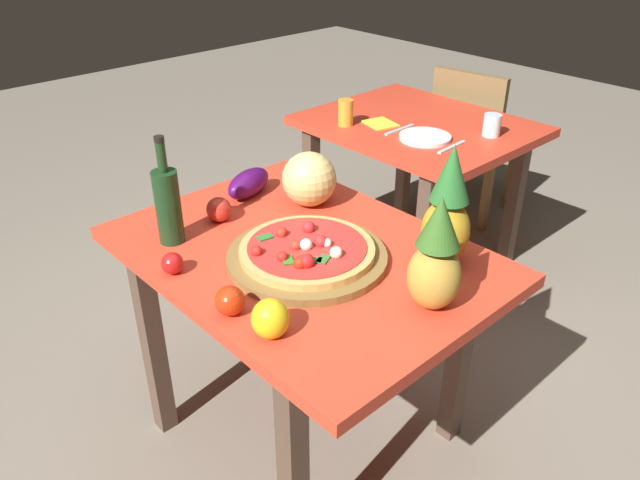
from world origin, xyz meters
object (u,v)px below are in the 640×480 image
object	(u,v)px
tomato_near_board	(219,209)
tomato_by_bottle	(230,301)
display_table	(304,278)
pizza	(307,250)
dining_chair	(472,136)
pineapple_right	(447,212)
background_table	(417,145)
fork_utensil	(400,130)
eggplant	(249,183)
napkin_folded	(380,124)
melon	(309,179)
drinking_glass_juice	(346,112)
pineapple_left	(436,259)
drinking_glass_water	(492,125)
tomato_beside_pepper	(172,263)
pizza_board	(307,257)
bell_pepper	(270,319)
knife_utensil	(452,147)
dinner_plate	(425,137)
wine_bottle	(168,204)

from	to	relation	value
tomato_near_board	tomato_by_bottle	size ratio (longest dim) A/B	1.04
display_table	pizza	xyz separation A→B (m)	(0.06, -0.04, 0.14)
dining_chair	tomato_by_bottle	size ratio (longest dim) A/B	11.05
pineapple_right	tomato_near_board	xyz separation A→B (m)	(-0.63, -0.33, -0.12)
background_table	fork_utensil	xyz separation A→B (m)	(0.02, -0.15, 0.12)
display_table	pizza	world-z (taller)	pizza
tomato_by_bottle	eggplant	bearing A→B (deg)	138.97
pizza	napkin_folded	bearing A→B (deg)	122.36
melon	drinking_glass_juice	size ratio (longest dim) A/B	1.58
tomato_by_bottle	fork_utensil	bearing A→B (deg)	113.82
pineapple_left	drinking_glass_water	size ratio (longest dim) A/B	3.34
melon	tomato_beside_pepper	distance (m)	0.57
pizza_board	drinking_glass_juice	bearing A→B (deg)	129.75
bell_pepper	tomato_near_board	size ratio (longest dim) A/B	1.27
knife_utensil	dining_chair	bearing A→B (deg)	114.91
pineapple_right	napkin_folded	distance (m)	1.17
dining_chair	pizza	xyz separation A→B (m)	(0.66, -1.79, 0.30)
pizza	tomato_by_bottle	size ratio (longest dim) A/B	5.03
display_table	tomato_near_board	size ratio (longest dim) A/B	13.96
pineapple_left	drinking_glass_water	distance (m)	1.31
eggplant	background_table	bearing A→B (deg)	94.69
fork_utensil	knife_utensil	bearing A→B (deg)	-0.20
pizza	drinking_glass_water	world-z (taller)	drinking_glass_water
drinking_glass_juice	napkin_folded	bearing A→B (deg)	50.67
pineapple_left	dinner_plate	xyz separation A→B (m)	(-0.76, 0.92, -0.13)
knife_utensil	wine_bottle	bearing A→B (deg)	-98.24
pineapple_right	pineapple_left	bearing A→B (deg)	-59.51
pizza_board	napkin_folded	bearing A→B (deg)	122.36
eggplant	napkin_folded	distance (m)	0.89
drinking_glass_water	tomato_by_bottle	bearing A→B (deg)	-79.90
dinner_plate	fork_utensil	size ratio (longest dim) A/B	1.22
eggplant	display_table	bearing A→B (deg)	-14.83
dining_chair	pineapple_right	xyz separation A→B (m)	(0.92, -1.50, 0.41)
drinking_glass_water	pineapple_right	bearing A→B (deg)	-63.39
pizza_board	fork_utensil	world-z (taller)	pizza_board
wine_bottle	drinking_glass_water	xyz separation A→B (m)	(0.14, 1.47, -0.08)
dinner_plate	knife_utensil	xyz separation A→B (m)	(0.14, 0.00, -0.00)
display_table	napkin_folded	size ratio (longest dim) A/B	7.97
melon	dinner_plate	distance (m)	0.78
pizza_board	napkin_folded	xyz separation A→B (m)	(-0.64, 1.01, -0.01)
drinking_glass_water	fork_utensil	world-z (taller)	drinking_glass_water
tomato_near_board	knife_utensil	bearing A→B (deg)	83.23
drinking_glass_water	bell_pepper	bearing A→B (deg)	-75.00
background_table	napkin_folded	xyz separation A→B (m)	(-0.10, -0.15, 0.11)
tomato_beside_pepper	napkin_folded	world-z (taller)	tomato_beside_pepper
background_table	tomato_by_bottle	xyz separation A→B (m)	(0.60, -1.47, 0.15)
tomato_near_board	dining_chair	bearing A→B (deg)	98.75
pizza_board	wine_bottle	bearing A→B (deg)	-148.72
bell_pepper	tomato_by_bottle	world-z (taller)	bell_pepper
pineapple_left	tomato_beside_pepper	xyz separation A→B (m)	(-0.58, -0.40, -0.11)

